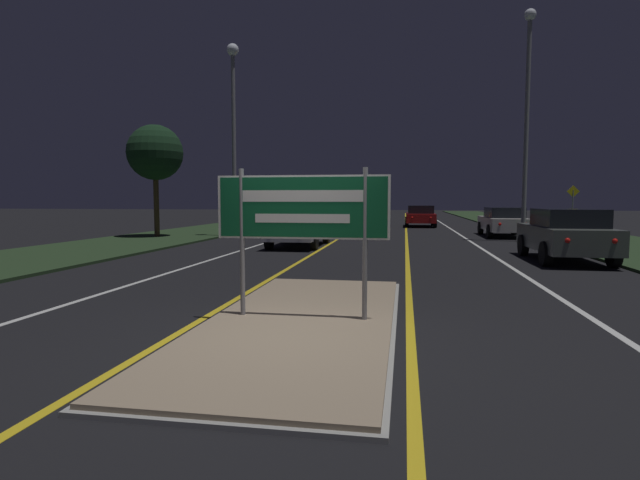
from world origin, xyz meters
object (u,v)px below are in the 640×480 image
object	(u,v)px
highway_sign	(302,213)
car_receding_2	(420,216)
streetlight_left_near	(233,110)
car_receding_1	(503,221)
car_receding_0	(565,234)
warning_sign	(573,205)
streetlight_right_near	(527,101)
car_approaching_0	(300,226)

from	to	relation	value
highway_sign	car_receding_2	xyz separation A→B (m)	(2.45, 26.60, -0.86)
streetlight_left_near	car_receding_1	bearing A→B (deg)	13.16
highway_sign	car_receding_2	size ratio (longest dim) A/B	0.57
car_receding_0	warning_sign	world-z (taller)	warning_sign
highway_sign	car_receding_0	world-z (taller)	highway_sign
streetlight_right_near	car_receding_1	distance (m)	5.90
streetlight_left_near	warning_sign	xyz separation A→B (m)	(16.12, 4.77, -4.32)
car_receding_0	car_receding_1	distance (m)	9.83
car_receding_2	streetlight_left_near	bearing A→B (deg)	-127.92
streetlight_right_near	warning_sign	xyz separation A→B (m)	(3.40, 4.77, -4.34)
highway_sign	streetlight_left_near	world-z (taller)	streetlight_left_near
car_approaching_0	warning_sign	size ratio (longest dim) A/B	1.87
warning_sign	streetlight_left_near	bearing A→B (deg)	-163.52
streetlight_left_near	car_receding_2	world-z (taller)	streetlight_left_near
streetlight_right_near	warning_sign	bearing A→B (deg)	54.55
car_receding_2	car_approaching_0	size ratio (longest dim) A/B	0.97
streetlight_left_near	car_approaching_0	xyz separation A→B (m)	(3.83, -3.55, -5.06)
streetlight_left_near	warning_sign	bearing A→B (deg)	16.48
highway_sign	car_receding_0	size ratio (longest dim) A/B	0.59
car_receding_0	car_receding_2	world-z (taller)	car_receding_0
streetlight_left_near	car_receding_2	bearing A→B (deg)	52.08
car_approaching_0	streetlight_right_near	bearing A→B (deg)	21.74
streetlight_right_near	car_receding_0	distance (m)	8.59
highway_sign	streetlight_right_near	bearing A→B (deg)	67.38
highway_sign	streetlight_left_near	xyz separation A→B (m)	(-6.35, 15.30, 4.25)
streetlight_left_near	car_approaching_0	distance (m)	7.27
streetlight_right_near	car_receding_2	size ratio (longest dim) A/B	2.20
streetlight_left_near	car_receding_0	bearing A→B (deg)	-29.27
highway_sign	car_receding_0	distance (m)	10.33
car_receding_2	warning_sign	xyz separation A→B (m)	(7.32, -6.53, 0.80)
streetlight_right_near	car_approaching_0	bearing A→B (deg)	-158.26
car_receding_1	warning_sign	world-z (taller)	warning_sign
highway_sign	car_receding_1	distance (m)	19.22
car_receding_2	warning_sign	distance (m)	9.84
streetlight_left_near	car_receding_1	distance (m)	13.76
car_receding_0	car_approaching_0	xyz separation A→B (m)	(-8.51, 3.37, -0.01)
car_receding_1	car_receding_2	bearing A→B (deg)	113.46
streetlight_left_near	car_approaching_0	bearing A→B (deg)	-42.81
car_receding_2	car_approaching_0	distance (m)	15.66
highway_sign	streetlight_left_near	size ratio (longest dim) A/B	0.28
car_receding_2	warning_sign	world-z (taller)	warning_sign
car_receding_2	warning_sign	size ratio (longest dim) A/B	1.81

